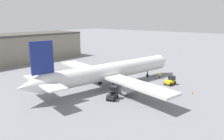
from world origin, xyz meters
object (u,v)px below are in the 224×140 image
ground_crew_worker (160,75)px  safety_cone_near (193,93)px  airplane (109,72)px  baggage_tug (170,81)px  belt_loader_truck (113,94)px

ground_crew_worker → safety_cone_near: bearing=121.8°
airplane → baggage_tug: airplane is taller
ground_crew_worker → safety_cone_near: ground_crew_worker is taller
ground_crew_worker → baggage_tug: baggage_tug is taller
airplane → ground_crew_worker: airplane is taller
airplane → belt_loader_truck: (-5.57, -5.96, -2.37)m
ground_crew_worker → safety_cone_near: size_ratio=3.28×
baggage_tug → safety_cone_near: (-3.19, -6.54, -0.65)m
airplane → safety_cone_near: bearing=-55.8°
ground_crew_worker → safety_cone_near: (-6.21, -10.97, -0.69)m
ground_crew_worker → safety_cone_near: 12.62m
baggage_tug → belt_loader_truck: belt_loader_truck is taller
belt_loader_truck → safety_cone_near: 16.85m
airplane → baggage_tug: size_ratio=15.21×
safety_cone_near → baggage_tug: bearing=64.0°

